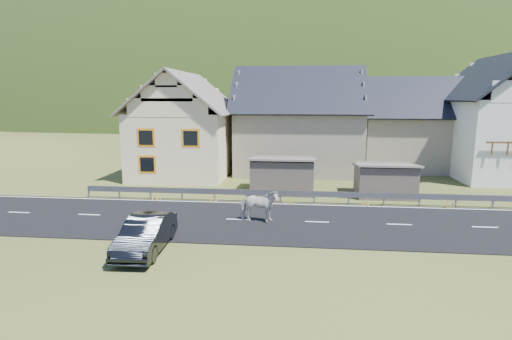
# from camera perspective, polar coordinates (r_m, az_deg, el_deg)

# --- Properties ---
(ground) EXTENTS (160.00, 160.00, 0.00)m
(ground) POSITION_cam_1_polar(r_m,az_deg,el_deg) (20.39, 8.71, -7.44)
(ground) COLOR #313D18
(ground) RESTS_ON ground
(road) EXTENTS (60.00, 7.00, 0.04)m
(road) POSITION_cam_1_polar(r_m,az_deg,el_deg) (20.38, 8.71, -7.39)
(road) COLOR black
(road) RESTS_ON ground
(lane_markings) EXTENTS (60.00, 6.60, 0.01)m
(lane_markings) POSITION_cam_1_polar(r_m,az_deg,el_deg) (20.37, 8.71, -7.32)
(lane_markings) COLOR silver
(lane_markings) RESTS_ON road
(guardrail) EXTENTS (28.10, 0.09, 0.75)m
(guardrail) POSITION_cam_1_polar(r_m,az_deg,el_deg) (23.78, 8.33, -3.44)
(guardrail) COLOR #93969B
(guardrail) RESTS_ON ground
(shed_left) EXTENTS (4.30, 3.30, 2.40)m
(shed_left) POSITION_cam_1_polar(r_m,az_deg,el_deg) (26.40, 3.78, -0.76)
(shed_left) COLOR #706155
(shed_left) RESTS_ON ground
(shed_right) EXTENTS (3.80, 2.90, 2.20)m
(shed_right) POSITION_cam_1_polar(r_m,az_deg,el_deg) (26.51, 17.92, -1.43)
(shed_right) COLOR #706155
(shed_right) RESTS_ON ground
(house_cream) EXTENTS (7.80, 9.80, 8.30)m
(house_cream) POSITION_cam_1_polar(r_m,az_deg,el_deg) (32.69, -10.04, 7.01)
(house_cream) COLOR #F9E7B4
(house_cream) RESTS_ON ground
(house_stone_a) EXTENTS (10.80, 9.80, 8.90)m
(house_stone_a) POSITION_cam_1_polar(r_m,az_deg,el_deg) (34.42, 6.08, 7.74)
(house_stone_a) COLOR gray
(house_stone_a) RESTS_ON ground
(house_stone_b) EXTENTS (9.80, 8.80, 8.10)m
(house_stone_b) POSITION_cam_1_polar(r_m,az_deg,el_deg) (37.81, 21.51, 6.71)
(house_stone_b) COLOR gray
(house_stone_b) RESTS_ON ground
(house_white) EXTENTS (8.80, 10.80, 9.70)m
(house_white) POSITION_cam_1_polar(r_m,az_deg,el_deg) (37.07, 31.87, 7.09)
(house_white) COLOR white
(house_white) RESTS_ON ground
(mountain) EXTENTS (440.00, 280.00, 260.00)m
(mountain) POSITION_cam_1_polar(r_m,az_deg,el_deg) (201.20, 7.60, 2.85)
(mountain) COLOR #1D3A0E
(mountain) RESTS_ON ground
(conifer_patch) EXTENTS (76.00, 50.00, 28.00)m
(conifer_patch) POSITION_cam_1_polar(r_m,az_deg,el_deg) (140.18, -16.97, 9.89)
(conifer_patch) COLOR black
(conifer_patch) RESTS_ON ground
(horse) EXTENTS (0.96, 2.00, 1.66)m
(horse) POSITION_cam_1_polar(r_m,az_deg,el_deg) (19.94, 0.39, -5.12)
(horse) COLOR beige
(horse) RESTS_ON road
(car) EXTENTS (1.69, 4.38, 1.42)m
(car) POSITION_cam_1_polar(r_m,az_deg,el_deg) (17.05, -15.45, -8.79)
(car) COLOR black
(car) RESTS_ON ground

